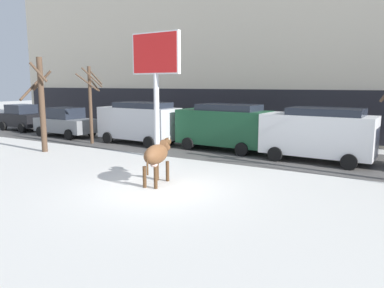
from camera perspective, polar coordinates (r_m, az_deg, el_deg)
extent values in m
plane|color=silver|center=(11.90, -5.18, -6.97)|extent=(120.00, 120.00, 0.00)
cube|color=#514F4C|center=(18.25, 8.39, -1.30)|extent=(60.00, 5.60, 0.01)
cube|color=#BCB29E|center=(25.15, 15.36, 16.21)|extent=(44.00, 6.00, 13.00)
cube|color=black|center=(22.09, 12.73, 4.58)|extent=(43.12, 0.10, 2.80)
ellipsoid|color=brown|center=(12.26, -5.56, -1.59)|extent=(0.86, 1.49, 0.64)
cylinder|color=#472D19|center=(12.92, -5.40, -4.07)|extent=(0.12, 0.12, 0.70)
cylinder|color=#472D19|center=(12.76, -3.80, -4.21)|extent=(0.12, 0.12, 0.70)
cylinder|color=#472D19|center=(12.06, -7.33, -5.07)|extent=(0.12, 0.12, 0.70)
cylinder|color=#472D19|center=(11.89, -5.64, -5.24)|extent=(0.12, 0.12, 0.70)
cylinder|color=brown|center=(12.90, -4.20, -0.21)|extent=(0.35, 0.52, 0.44)
ellipsoid|color=#472D19|center=(13.09, -3.82, 0.37)|extent=(0.32, 0.48, 0.28)
cone|color=beige|center=(13.07, -4.34, 1.06)|extent=(0.12, 0.08, 0.15)
cone|color=beige|center=(12.98, -3.45, 1.01)|extent=(0.12, 0.08, 0.15)
cylinder|color=#472D19|center=(11.72, -6.89, -3.38)|extent=(0.06, 0.06, 0.60)
ellipsoid|color=beige|center=(12.16, -5.88, -3.12)|extent=(0.29, 0.32, 0.20)
cylinder|color=silver|center=(16.79, -5.47, 4.38)|extent=(0.24, 0.24, 3.80)
cube|color=silver|center=(16.79, -5.62, 13.77)|extent=(2.53, 0.31, 1.82)
cube|color=red|center=(16.76, -5.68, 13.77)|extent=(2.40, 0.26, 1.70)
cube|color=black|center=(29.27, -24.62, 3.43)|extent=(3.57, 1.85, 0.90)
cube|color=#1E232D|center=(29.33, -24.88, 4.93)|extent=(1.86, 1.57, 0.64)
cylinder|color=black|center=(28.84, -21.92, 2.63)|extent=(0.65, 0.25, 0.64)
cylinder|color=black|center=(27.90, -24.76, 2.24)|extent=(0.65, 0.25, 0.64)
cylinder|color=black|center=(30.72, -24.39, 2.84)|extent=(0.65, 0.25, 0.64)
cylinder|color=black|center=(29.84, -27.12, 2.48)|extent=(0.65, 0.25, 0.64)
cube|color=slate|center=(24.80, -18.90, 2.80)|extent=(4.27, 1.94, 0.84)
cube|color=#1E232D|center=(24.73, -18.99, 4.55)|extent=(2.06, 1.63, 0.68)
cylinder|color=black|center=(24.37, -15.23, 1.87)|extent=(0.65, 0.25, 0.64)
cylinder|color=black|center=(23.24, -18.45, 1.37)|extent=(0.65, 0.25, 0.64)
cylinder|color=black|center=(26.45, -19.20, 2.24)|extent=(0.65, 0.25, 0.64)
cylinder|color=black|center=(25.42, -22.32, 1.79)|extent=(0.65, 0.25, 0.64)
cube|color=#B7BABF|center=(20.88, -8.20, 3.26)|extent=(4.68, 2.09, 1.70)
cube|color=#1E232D|center=(20.61, -7.63, 5.99)|extent=(3.07, 1.80, 0.30)
cylinder|color=black|center=(20.80, -3.31, 0.96)|extent=(0.65, 0.25, 0.64)
cylinder|color=black|center=(19.32, -6.63, 0.27)|extent=(0.65, 0.25, 0.64)
cylinder|color=black|center=(22.68, -9.43, 1.54)|extent=(0.65, 0.25, 0.64)
cylinder|color=black|center=(21.32, -12.86, 0.95)|extent=(0.65, 0.25, 0.64)
cube|color=#194C2D|center=(18.67, 4.83, 2.62)|extent=(4.68, 2.09, 1.70)
cube|color=#1E232D|center=(18.45, 5.70, 5.65)|extent=(3.07, 1.80, 0.30)
cylinder|color=black|center=(19.01, 10.13, 0.04)|extent=(0.65, 0.25, 0.64)
cylinder|color=black|center=(17.30, 7.69, -0.81)|extent=(0.65, 0.25, 0.64)
cylinder|color=black|center=(20.33, 2.34, 0.78)|extent=(0.65, 0.25, 0.64)
cylinder|color=black|center=(18.74, -0.61, 0.05)|extent=(0.65, 0.25, 0.64)
cube|color=white|center=(16.69, 18.78, 1.37)|extent=(4.68, 2.09, 1.70)
cube|color=#1E232D|center=(16.52, 19.97, 4.72)|extent=(3.07, 1.80, 0.30)
cylinder|color=black|center=(17.46, 24.16, -1.45)|extent=(0.65, 0.25, 0.64)
cylinder|color=black|center=(15.61, 23.07, -2.56)|extent=(0.65, 0.25, 0.64)
cylinder|color=black|center=(18.13, 14.80, -0.57)|extent=(0.65, 0.25, 0.64)
cylinder|color=black|center=(16.36, 12.72, -1.53)|extent=(0.65, 0.25, 0.64)
cylinder|color=#282833|center=(22.92, -0.64, 2.05)|extent=(0.24, 0.24, 0.88)
cube|color=#2D4C93|center=(22.83, -0.64, 3.94)|extent=(0.36, 0.22, 0.64)
sphere|color=beige|center=(22.80, -0.64, 5.02)|extent=(0.20, 0.20, 0.20)
cylinder|color=#282833|center=(21.74, 5.07, 1.62)|extent=(0.24, 0.24, 0.88)
cube|color=maroon|center=(21.65, 5.09, 3.61)|extent=(0.36, 0.22, 0.64)
sphere|color=beige|center=(21.61, 5.11, 4.75)|extent=(0.20, 0.20, 0.20)
cylinder|color=#4C3828|center=(21.33, -15.40, 5.75)|extent=(0.18, 0.18, 4.27)
cylinder|color=#4C3828|center=(20.74, -15.96, 9.18)|extent=(1.07, 0.69, 0.95)
cylinder|color=#4C3828|center=(21.01, -14.58, 9.85)|extent=(0.19, 0.98, 0.75)
cylinder|color=#4C3828|center=(21.05, -14.84, 8.87)|extent=(0.09, 0.76, 0.76)
cylinder|color=#4C3828|center=(20.79, -15.19, 9.87)|extent=(0.62, 1.01, 1.08)
cylinder|color=#4C3828|center=(19.47, -22.14, 5.57)|extent=(0.27, 0.27, 4.59)
cylinder|color=#4C3828|center=(19.86, -22.15, 9.06)|extent=(0.77, 0.74, 1.01)
cylinder|color=#4C3828|center=(19.85, -23.83, 7.55)|extent=(0.50, 1.39, 0.96)
cylinder|color=#4C3828|center=(19.10, -22.62, 10.20)|extent=(0.67, 0.62, 0.96)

